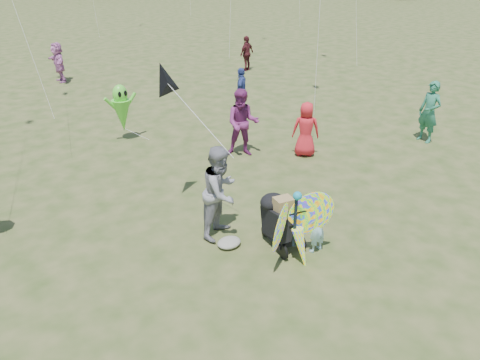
% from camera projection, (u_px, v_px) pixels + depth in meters
% --- Properties ---
extents(ground, '(160.00, 160.00, 0.00)m').
position_uv_depth(ground, '(297.00, 256.00, 8.94)').
color(ground, '#51592B').
rests_on(ground, ground).
extents(child_girl, '(0.39, 0.26, 1.05)m').
position_uv_depth(child_girl, '(317.00, 228.00, 8.86)').
color(child_girl, '#AAE0F1').
rests_on(child_girl, ground).
extents(adult_man, '(1.15, 1.04, 1.92)m').
position_uv_depth(adult_man, '(221.00, 192.00, 9.23)').
color(adult_man, gray).
rests_on(adult_man, ground).
extents(grey_bag, '(0.49, 0.40, 0.16)m').
position_uv_depth(grey_bag, '(229.00, 243.00, 9.20)').
color(grey_bag, gray).
rests_on(grey_bag, ground).
extents(crowd_a, '(0.88, 0.87, 1.54)m').
position_uv_depth(crowd_a, '(306.00, 129.00, 12.95)').
color(crowd_a, red).
rests_on(crowd_a, ground).
extents(crowd_c, '(0.95, 0.87, 1.56)m').
position_uv_depth(crowd_c, '(241.00, 90.00, 16.48)').
color(crowd_c, '#32438B').
rests_on(crowd_c, ground).
extents(crowd_e, '(1.17, 1.14, 1.90)m').
position_uv_depth(crowd_e, '(243.00, 123.00, 12.88)').
color(crowd_e, '#742660').
rests_on(crowd_e, ground).
extents(crowd_f, '(0.50, 0.71, 1.84)m').
position_uv_depth(crowd_f, '(429.00, 112.00, 13.84)').
color(crowd_f, '#2A7152').
rests_on(crowd_f, ground).
extents(crowd_h, '(1.01, 0.62, 1.61)m').
position_uv_depth(crowd_h, '(247.00, 53.00, 22.05)').
color(crowd_h, '#4D191F').
rests_on(crowd_h, ground).
extents(crowd_j, '(0.63, 1.60, 1.69)m').
position_uv_depth(crowd_j, '(58.00, 62.00, 20.19)').
color(crowd_j, '#BD6CA9').
rests_on(crowd_j, ground).
extents(jogging_stroller, '(0.64, 1.11, 1.09)m').
position_uv_depth(jogging_stroller, '(279.00, 218.00, 9.01)').
color(jogging_stroller, black).
rests_on(jogging_stroller, ground).
extents(butterfly_kite, '(1.74, 0.75, 1.68)m').
position_uv_depth(butterfly_kite, '(298.00, 229.00, 8.44)').
color(butterfly_kite, '#FB5527').
rests_on(butterfly_kite, ground).
extents(delta_kite_rig, '(0.98, 1.82, 1.70)m').
position_uv_depth(delta_kite_rig, '(168.00, 83.00, 9.43)').
color(delta_kite_rig, black).
rests_on(delta_kite_rig, ground).
extents(alien_kite, '(1.12, 0.69, 1.74)m').
position_uv_depth(alien_kite, '(122.00, 110.00, 13.84)').
color(alien_kite, '#59D732').
rests_on(alien_kite, ground).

